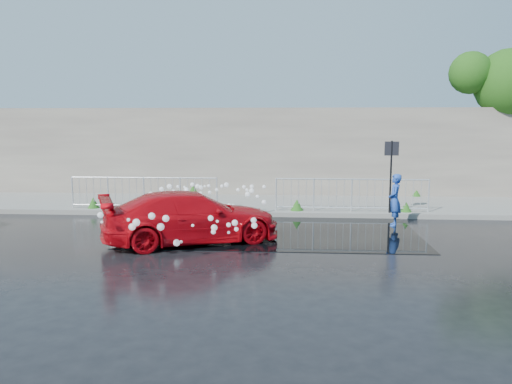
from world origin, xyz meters
TOP-DOWN VIEW (x-y plane):
  - ground at (0.00, 0.00)m, footprint 90.00×90.00m
  - pavement at (0.00, 5.00)m, footprint 30.00×4.00m
  - curb at (0.00, 3.00)m, footprint 30.00×0.25m
  - retaining_wall at (0.00, 7.20)m, footprint 30.00×0.60m
  - puddle at (0.50, 1.00)m, footprint 8.00×5.00m
  - sign_post at (4.20, 3.10)m, footprint 0.45×0.06m
  - railing_left at (-4.00, 3.35)m, footprint 5.05×0.05m
  - railing_right at (3.00, 3.35)m, footprint 5.05×0.05m
  - weeds at (-0.46, 4.46)m, footprint 12.17×3.93m
  - water_spray at (-1.71, 0.41)m, footprint 3.73×5.63m
  - red_car at (-1.58, -0.61)m, footprint 4.93×3.51m
  - person at (4.08, 1.80)m, footprint 0.46×0.62m

SIDE VIEW (x-z plane):
  - ground at x=0.00m, z-range 0.00..0.00m
  - puddle at x=0.50m, z-range 0.00..0.01m
  - pavement at x=0.00m, z-range 0.00..0.15m
  - curb at x=0.00m, z-range 0.00..0.16m
  - weeds at x=-0.46m, z-range 0.13..0.52m
  - red_car at x=-1.58m, z-range 0.00..1.32m
  - railing_left at x=-4.00m, z-range 0.19..1.29m
  - railing_right at x=3.00m, z-range 0.19..1.29m
  - water_spray at x=-1.71m, z-range 0.25..1.31m
  - person at x=4.08m, z-range 0.00..1.57m
  - sign_post at x=4.20m, z-range 0.47..2.97m
  - retaining_wall at x=0.00m, z-range 0.15..3.65m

